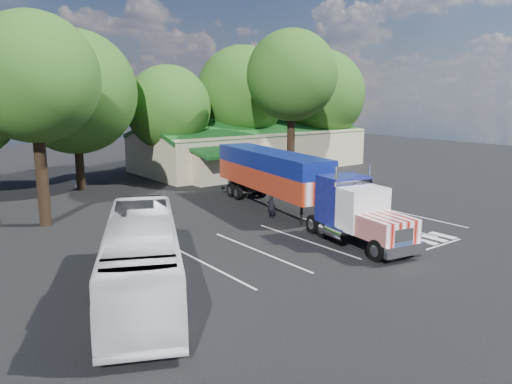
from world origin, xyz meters
TOP-DOWN VIEW (x-y plane):
  - ground at (0.00, 0.00)m, footprint 120.00×120.00m
  - event_hall at (13.74, 17.81)m, footprint 24.20×14.12m
  - tree_row_c at (-5.00, 16.20)m, footprint 10.00×10.00m
  - tree_row_d at (4.00, 17.50)m, footprint 8.00×8.00m
  - tree_row_e at (13.00, 18.00)m, footprint 9.60×9.60m
  - tree_row_f at (23.00, 16.80)m, footprint 10.40×10.40m
  - tree_near_left at (-10.50, 6.00)m, footprint 7.60×7.60m
  - tree_near_right at (11.50, 8.50)m, footprint 8.00×8.00m
  - semi_truck at (3.16, -0.97)m, footprint 5.95×20.02m
  - woman at (1.60, -1.03)m, footprint 0.53×0.64m
  - bicycle at (4.02, 7.57)m, footprint 0.68×1.67m
  - tour_bus at (-10.35, -7.70)m, footprint 7.30×11.58m
  - silver_sedan at (12.00, 12.14)m, footprint 4.50×2.76m

SIDE VIEW (x-z plane):
  - ground at x=0.00m, z-range 0.00..0.00m
  - bicycle at x=4.02m, z-range 0.00..0.86m
  - silver_sedan at x=12.00m, z-range 0.00..1.40m
  - woman at x=1.60m, z-range 0.00..1.51m
  - tour_bus at x=-10.35m, z-range 0.00..3.21m
  - event_hall at x=13.74m, z-range -0.56..4.99m
  - semi_truck at x=3.16m, z-range 0.27..4.44m
  - tree_row_d at x=4.00m, z-range 1.28..11.88m
  - tree_row_f at x=23.00m, z-range 1.29..14.29m
  - tree_row_c at x=-5.00m, z-range 1.51..14.56m
  - tree_row_e at x=13.00m, z-range 1.64..14.54m
  - tree_near_left at x=-10.50m, z-range 2.49..15.14m
  - tree_near_right at x=11.50m, z-range 2.71..16.21m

